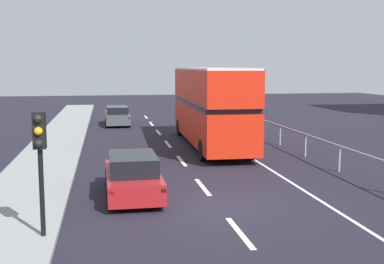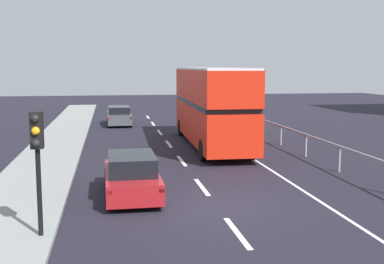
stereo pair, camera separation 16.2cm
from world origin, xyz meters
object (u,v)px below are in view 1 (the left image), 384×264
(double_decker_bus_red, at_px, (211,104))
(hatchback_car_near, at_px, (133,176))
(traffic_signal_pole, at_px, (40,144))
(sedan_car_ahead, at_px, (117,116))

(double_decker_bus_red, xyz_separation_m, hatchback_car_near, (-4.75, -9.77, -1.58))
(hatchback_car_near, xyz_separation_m, traffic_signal_pole, (-2.43, -3.96, 1.77))
(double_decker_bus_red, height_order, traffic_signal_pole, double_decker_bus_red)
(double_decker_bus_red, bearing_deg, hatchback_car_near, -114.65)
(double_decker_bus_red, relative_size, sedan_car_ahead, 2.51)
(double_decker_bus_red, bearing_deg, traffic_signal_pole, -116.31)
(double_decker_bus_red, distance_m, traffic_signal_pole, 15.49)
(hatchback_car_near, relative_size, sedan_car_ahead, 0.96)
(traffic_signal_pole, xyz_separation_m, sedan_car_ahead, (2.43, 24.44, -1.78))
(sedan_car_ahead, bearing_deg, hatchback_car_near, -90.86)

